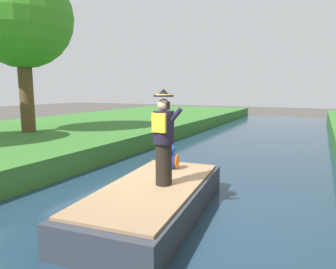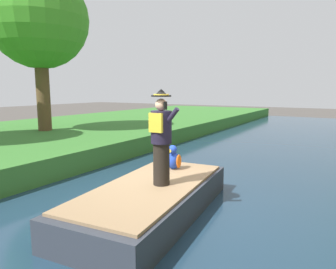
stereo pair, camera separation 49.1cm
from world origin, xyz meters
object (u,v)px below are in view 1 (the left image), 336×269
(boat, at_px, (154,200))
(person_pirate, at_px, (164,138))
(parrot_plush, at_px, (171,159))
(tree_broad, at_px, (21,17))

(boat, xyz_separation_m, person_pirate, (0.18, 0.09, 1.23))
(parrot_plush, bearing_deg, boat, -80.22)
(boat, bearing_deg, parrot_plush, 99.78)
(parrot_plush, bearing_deg, person_pirate, -71.05)
(boat, relative_size, tree_broad, 0.65)
(boat, height_order, person_pirate, person_pirate)
(boat, xyz_separation_m, parrot_plush, (-0.21, 1.22, 0.55))
(boat, distance_m, person_pirate, 1.25)
(person_pirate, bearing_deg, boat, -145.39)
(parrot_plush, xyz_separation_m, tree_broad, (-7.96, 2.51, 4.45))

